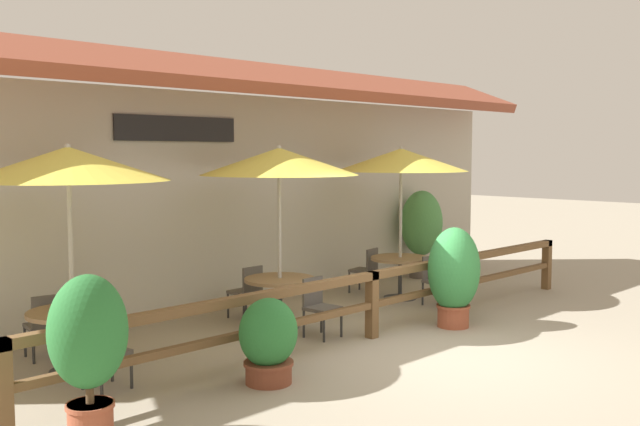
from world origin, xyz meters
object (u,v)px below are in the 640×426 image
(patio_umbrella_middle, at_px, (279,162))
(potted_plant_entrance_palm, at_px, (422,226))
(chair_far_streetside, at_px, (436,278))
(patio_umbrella_near, at_px, (68,164))
(dining_table_middle, at_px, (280,288))
(chair_far_wallside, at_px, (366,268))
(potted_plant_corner_fern, at_px, (88,343))
(chair_near_streetside, at_px, (103,347))
(potted_plant_tall_tropical, at_px, (454,274))
(patio_umbrella_far, at_px, (401,160))
(chair_middle_streetside, at_px, (319,304))
(chair_near_wallside, at_px, (45,323))
(potted_plant_broad_leaf, at_px, (268,340))
(chair_middle_wallside, at_px, (248,289))
(dining_table_near, at_px, (73,323))
(dining_table_far, at_px, (400,265))

(patio_umbrella_middle, bearing_deg, potted_plant_entrance_palm, 12.69)
(patio_umbrella_middle, xyz_separation_m, chair_far_streetside, (2.96, -0.72, -2.03))
(patio_umbrella_near, bearing_deg, dining_table_middle, -1.87)
(chair_far_wallside, distance_m, potted_plant_corner_fern, 7.53)
(chair_near_streetside, distance_m, potted_plant_tall_tropical, 5.27)
(chair_far_streetside, height_order, potted_plant_tall_tropical, potted_plant_tall_tropical)
(patio_umbrella_far, bearing_deg, potted_plant_corner_fern, -163.86)
(patio_umbrella_near, xyz_separation_m, chair_middle_streetside, (3.26, -0.90, -2.03))
(chair_near_wallside, relative_size, potted_plant_tall_tropical, 0.56)
(dining_table_middle, bearing_deg, potted_plant_broad_leaf, -134.56)
(potted_plant_broad_leaf, xyz_separation_m, potted_plant_tall_tropical, (3.71, 0.03, 0.31))
(chair_middle_wallside, relative_size, potted_plant_corner_fern, 0.54)
(chair_near_streetside, xyz_separation_m, chair_middle_streetside, (3.29, -0.12, 0.00))
(patio_umbrella_far, distance_m, potted_plant_corner_fern, 7.47)
(chair_near_wallside, xyz_separation_m, chair_middle_wallside, (3.23, -0.09, 0.00))
(chair_middle_streetside, relative_size, chair_far_streetside, 1.00)
(chair_middle_wallside, bearing_deg, chair_near_wallside, -3.82)
(potted_plant_corner_fern, bearing_deg, patio_umbrella_far, 16.14)
(potted_plant_entrance_palm, bearing_deg, dining_table_middle, -167.31)
(patio_umbrella_near, xyz_separation_m, potted_plant_broad_leaf, (1.39, -1.96, -1.99))
(potted_plant_broad_leaf, bearing_deg, potted_plant_corner_fern, -176.97)
(dining_table_middle, distance_m, potted_plant_tall_tropical, 2.63)
(patio_umbrella_near, bearing_deg, potted_plant_broad_leaf, -54.65)
(chair_middle_wallside, relative_size, potted_plant_tall_tropical, 0.56)
(dining_table_middle, distance_m, chair_far_streetside, 3.05)
(dining_table_near, distance_m, patio_umbrella_far, 6.45)
(dining_table_far, xyz_separation_m, potted_plant_corner_fern, (-7.01, -2.03, 0.32))
(patio_umbrella_near, bearing_deg, chair_near_wallside, 89.82)
(chair_middle_streetside, distance_m, chair_far_streetside, 2.92)
(potted_plant_tall_tropical, bearing_deg, potted_plant_corner_fern, -178.56)
(chair_far_wallside, height_order, potted_plant_broad_leaf, potted_plant_broad_leaf)
(dining_table_near, height_order, potted_plant_corner_fern, potted_plant_corner_fern)
(chair_near_streetside, relative_size, patio_umbrella_far, 0.31)
(chair_near_wallside, xyz_separation_m, patio_umbrella_middle, (3.21, -0.88, 2.03))
(chair_near_wallside, distance_m, patio_umbrella_middle, 3.90)
(chair_far_streetside, xyz_separation_m, potted_plant_entrance_palm, (2.03, 1.85, 0.61))
(chair_middle_streetside, bearing_deg, dining_table_near, 160.65)
(potted_plant_corner_fern, bearing_deg, potted_plant_tall_tropical, 1.44)
(patio_umbrella_near, xyz_separation_m, potted_plant_corner_fern, (-0.85, -2.08, -1.57))
(potted_plant_broad_leaf, relative_size, potted_plant_entrance_palm, 0.54)
(chair_middle_wallside, xyz_separation_m, potted_plant_corner_fern, (-4.09, -2.77, 0.46))
(chair_far_wallside, relative_size, potted_plant_corner_fern, 0.54)
(chair_far_wallside, bearing_deg, dining_table_near, -5.02)
(dining_table_near, distance_m, chair_near_streetside, 0.79)
(dining_table_far, bearing_deg, chair_middle_streetside, -163.66)
(patio_umbrella_middle, bearing_deg, chair_middle_wallside, 88.43)
(patio_umbrella_middle, bearing_deg, dining_table_near, 178.13)
(dining_table_near, height_order, patio_umbrella_far, patio_umbrella_far)
(patio_umbrella_middle, distance_m, chair_middle_streetside, 2.18)
(dining_table_near, height_order, chair_near_streetside, chair_near_streetside)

